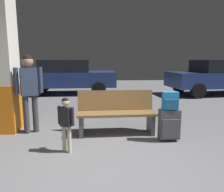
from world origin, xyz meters
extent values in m
cube|color=slate|center=(0.00, 4.00, -0.05)|extent=(18.00, 18.00, 0.10)
cube|color=orange|center=(-2.08, 1.93, 0.50)|extent=(0.57, 0.57, 1.00)
cube|color=brown|center=(0.30, 1.56, 0.44)|extent=(1.61, 0.49, 0.05)
cube|color=brown|center=(0.29, 1.81, 0.68)|extent=(1.60, 0.16, 0.42)
cube|color=#4C4C51|center=(-0.42, 1.53, 0.21)|extent=(0.09, 0.40, 0.41)
cube|color=#4C4C51|center=(1.02, 1.58, 0.21)|extent=(0.09, 0.40, 0.41)
cube|color=#4C4C51|center=(1.27, 1.15, 0.32)|extent=(0.38, 0.21, 0.56)
cube|color=#4C4C51|center=(1.27, 1.04, 0.26)|extent=(0.34, 0.03, 0.36)
cube|color=#A5A5AA|center=(1.27, 1.23, 0.59)|extent=(0.14, 0.03, 0.02)
cylinder|color=black|center=(1.11, 1.24, 0.02)|extent=(0.02, 0.04, 0.04)
cylinder|color=black|center=(1.43, 1.24, 0.02)|extent=(0.02, 0.04, 0.04)
cube|color=#268CD8|center=(1.27, 1.15, 0.77)|extent=(0.28, 0.17, 0.34)
cube|color=#23608E|center=(1.27, 1.06, 0.72)|extent=(0.23, 0.04, 0.19)
cylinder|color=black|center=(1.27, 1.15, 0.93)|extent=(0.06, 0.03, 0.02)
cylinder|color=beige|center=(-0.55, 0.72, 0.22)|extent=(0.07, 0.07, 0.45)
cylinder|color=beige|center=(-0.65, 0.77, 0.22)|extent=(0.07, 0.07, 0.45)
cube|color=#232328|center=(-0.60, 0.74, 0.61)|extent=(0.21, 0.18, 0.32)
cylinder|color=#232328|center=(-0.48, 0.68, 0.63)|extent=(0.05, 0.05, 0.30)
cylinder|color=#232328|center=(-0.72, 0.80, 0.63)|extent=(0.05, 0.05, 0.30)
sphere|color=beige|center=(-0.60, 0.74, 0.85)|extent=(0.13, 0.13, 0.13)
sphere|color=black|center=(-0.60, 0.74, 0.87)|extent=(0.12, 0.12, 0.12)
cylinder|color=red|center=(-0.61, 0.86, 0.63)|extent=(0.06, 0.06, 0.10)
cylinder|color=red|center=(-0.61, 0.86, 0.70)|extent=(0.01, 0.01, 0.06)
cylinder|color=#38383D|center=(-1.41, 1.82, 0.40)|extent=(0.12, 0.12, 0.80)
cylinder|color=#38383D|center=(-1.58, 1.74, 0.40)|extent=(0.12, 0.12, 0.80)
cube|color=#2D3851|center=(-1.49, 1.78, 1.08)|extent=(0.38, 0.31, 0.56)
cylinder|color=#2D3851|center=(-1.28, 1.88, 1.11)|extent=(0.09, 0.09, 0.54)
cylinder|color=#2D3851|center=(-1.70, 1.68, 1.11)|extent=(0.09, 0.09, 0.54)
sphere|color=#A87A5B|center=(-1.49, 1.78, 1.49)|extent=(0.23, 0.23, 0.23)
sphere|color=black|center=(-1.49, 1.78, 1.53)|extent=(0.21, 0.21, 0.21)
cube|color=navy|center=(-1.40, 7.01, 0.67)|extent=(4.14, 1.81, 0.64)
cube|color=black|center=(-1.55, 7.00, 1.25)|extent=(2.14, 1.60, 0.52)
cylinder|color=black|center=(-0.12, 7.84, 0.30)|extent=(0.61, 0.22, 0.60)
cylinder|color=black|center=(-0.08, 6.24, 0.30)|extent=(0.61, 0.22, 0.60)
cylinder|color=black|center=(-2.72, 7.77, 0.30)|extent=(0.61, 0.22, 0.60)
cylinder|color=black|center=(-2.68, 6.17, 0.30)|extent=(0.61, 0.22, 0.60)
cube|color=navy|center=(5.05, 6.43, 0.67)|extent=(4.26, 2.14, 0.64)
cube|color=black|center=(5.20, 6.44, 1.25)|extent=(2.26, 1.76, 0.52)
cylinder|color=black|center=(3.85, 5.49, 0.30)|extent=(0.62, 0.26, 0.60)
cylinder|color=black|center=(3.67, 7.08, 0.30)|extent=(0.62, 0.26, 0.60)
camera|label=1|loc=(-0.05, -2.72, 1.54)|focal=34.62mm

